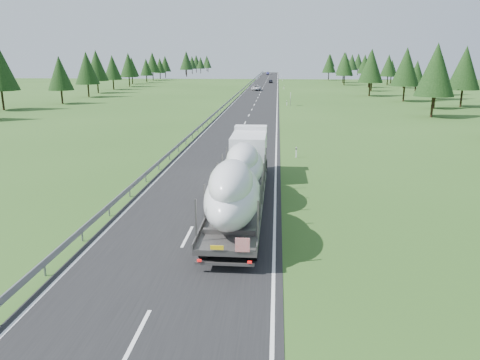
# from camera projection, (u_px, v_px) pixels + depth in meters

# --- Properties ---
(ground) EXTENTS (400.00, 400.00, 0.00)m
(ground) POSITION_uv_depth(u_px,v_px,m) (138.00, 334.00, 16.05)
(ground) COLOR #284C19
(ground) RESTS_ON ground
(road_surface) EXTENTS (10.00, 400.00, 0.02)m
(road_surface) POSITION_uv_depth(u_px,v_px,m) (258.00, 97.00, 112.49)
(road_surface) COLOR black
(road_surface) RESTS_ON ground
(guardrail) EXTENTS (0.10, 400.00, 0.76)m
(guardrail) POSITION_uv_depth(u_px,v_px,m) (236.00, 95.00, 112.69)
(guardrail) COLOR slate
(guardrail) RESTS_ON ground
(marker_posts) EXTENTS (0.13, 350.08, 1.00)m
(marker_posts) POSITION_uv_depth(u_px,v_px,m) (283.00, 83.00, 164.90)
(marker_posts) COLOR silver
(marker_posts) RESTS_ON ground
(highway_sign) EXTENTS (0.08, 0.90, 2.60)m
(highway_sign) POSITION_uv_depth(u_px,v_px,m) (291.00, 96.00, 92.20)
(highway_sign) COLOR slate
(highway_sign) RESTS_ON ground
(tree_line_right) EXTENTS (28.64, 357.65, 11.81)m
(tree_line_right) POSITION_uv_depth(u_px,v_px,m) (396.00, 67.00, 134.81)
(tree_line_right) COLOR black
(tree_line_right) RESTS_ON ground
(tree_line_left) EXTENTS (14.70, 356.98, 12.63)m
(tree_line_left) POSITION_uv_depth(u_px,v_px,m) (134.00, 65.00, 159.20)
(tree_line_left) COLOR black
(tree_line_left) RESTS_ON ground
(boat_truck) EXTENTS (2.90, 20.30, 4.40)m
(boat_truck) POSITION_uv_depth(u_px,v_px,m) (241.00, 173.00, 28.73)
(boat_truck) COLOR silver
(boat_truck) RESTS_ON ground
(distant_van) EXTENTS (2.55, 5.52, 1.53)m
(distant_van) POSITION_uv_depth(u_px,v_px,m) (256.00, 88.00, 135.65)
(distant_van) COLOR silver
(distant_van) RESTS_ON ground
(distant_car_dark) EXTENTS (1.61, 3.86, 1.31)m
(distant_car_dark) POSITION_uv_depth(u_px,v_px,m) (271.00, 81.00, 176.59)
(distant_car_dark) COLOR black
(distant_car_dark) RESTS_ON ground
(distant_car_blue) EXTENTS (1.65, 4.65, 1.53)m
(distant_car_blue) POSITION_uv_depth(u_px,v_px,m) (268.00, 73.00, 264.70)
(distant_car_blue) COLOR #16173F
(distant_car_blue) RESTS_ON ground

